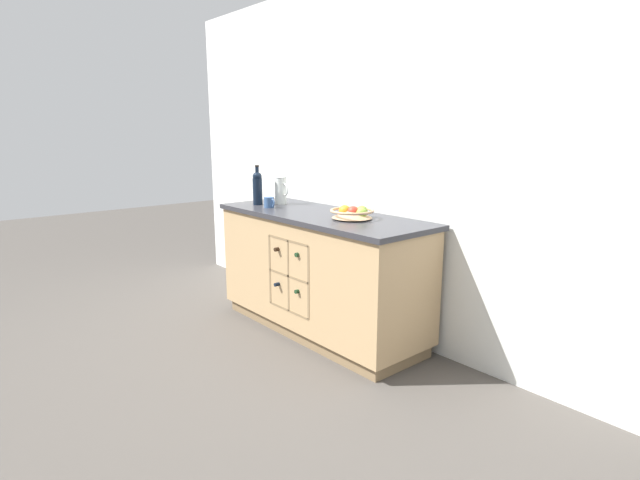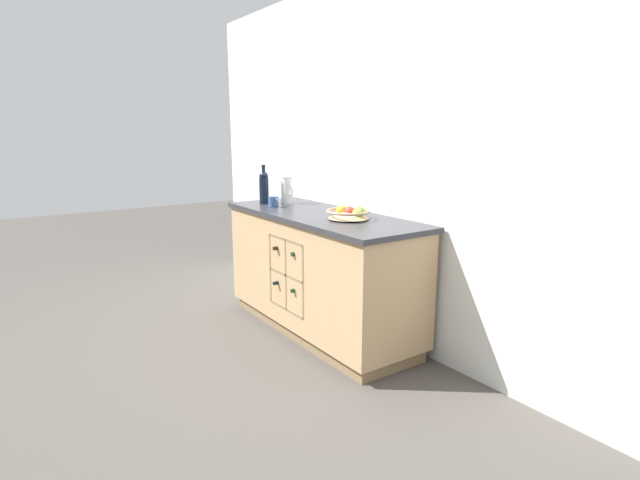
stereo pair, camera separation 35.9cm
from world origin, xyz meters
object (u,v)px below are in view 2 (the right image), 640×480
object	(u,v)px
fruit_bowl	(349,213)
standing_wine_bottle	(264,186)
ceramic_mug	(274,202)
white_pitcher	(287,189)

from	to	relation	value
fruit_bowl	standing_wine_bottle	world-z (taller)	standing_wine_bottle
ceramic_mug	white_pitcher	bearing A→B (deg)	118.58
standing_wine_bottle	white_pitcher	bearing A→B (deg)	59.59
fruit_bowl	ceramic_mug	size ratio (longest dim) A/B	2.63
white_pitcher	ceramic_mug	size ratio (longest dim) A/B	1.96
fruit_bowl	white_pitcher	world-z (taller)	white_pitcher
standing_wine_bottle	fruit_bowl	bearing A→B (deg)	6.99
ceramic_mug	standing_wine_bottle	xyz separation A→B (m)	(-0.19, 0.02, 0.10)
white_pitcher	standing_wine_bottle	bearing A→B (deg)	-120.41
fruit_bowl	white_pitcher	bearing A→B (deg)	177.27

